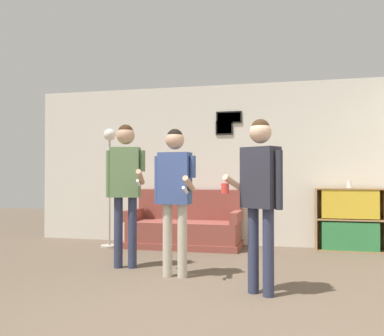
{
  "coord_description": "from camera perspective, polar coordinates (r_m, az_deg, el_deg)",
  "views": [
    {
      "loc": [
        0.95,
        -3.23,
        1.17
      ],
      "look_at": [
        -0.3,
        1.96,
        1.26
      ],
      "focal_mm": 40.0,
      "sensor_mm": 36.0,
      "label": 1
    }
  ],
  "objects": [
    {
      "name": "ground_plane",
      "position": [
        3.56,
        -2.86,
        -20.1
      ],
      "size": [
        20.0,
        20.0,
        0.0
      ],
      "primitive_type": "plane",
      "color": "brown"
    },
    {
      "name": "wall_back",
      "position": [
        7.24,
        6.04,
        0.51
      ],
      "size": [
        7.25,
        0.08,
        2.7
      ],
      "color": "silver",
      "rests_on": "ground_plane"
    },
    {
      "name": "couch",
      "position": [
        7.04,
        -0.93,
        -8.04
      ],
      "size": [
        1.82,
        0.8,
        0.92
      ],
      "color": "brown",
      "rests_on": "ground_plane"
    },
    {
      "name": "bookshelf",
      "position": [
        7.03,
        20.24,
        -6.48
      ],
      "size": [
        1.01,
        0.3,
        0.97
      ],
      "color": "#A87F51",
      "rests_on": "ground_plane"
    },
    {
      "name": "floor_lamp",
      "position": [
        7.09,
        -10.93,
        0.4
      ],
      "size": [
        0.28,
        0.28,
        1.93
      ],
      "color": "#ADA89E",
      "rests_on": "ground_plane"
    },
    {
      "name": "person_player_foreground_left",
      "position": [
        5.46,
        -8.87,
        -1.35
      ],
      "size": [
        0.55,
        0.45,
        1.81
      ],
      "color": "#2D334C",
      "rests_on": "ground_plane"
    },
    {
      "name": "person_player_foreground_center",
      "position": [
        4.91,
        -2.32,
        -2.35
      ],
      "size": [
        0.5,
        0.47,
        1.7
      ],
      "color": "#B7AD99",
      "rests_on": "ground_plane"
    },
    {
      "name": "person_watcher_holding_cup",
      "position": [
        4.24,
        9.08,
        -2.37
      ],
      "size": [
        0.59,
        0.36,
        1.72
      ],
      "color": "#2D334C",
      "rests_on": "ground_plane"
    },
    {
      "name": "drinking_cup",
      "position": [
        7.0,
        20.25,
        -2.04
      ],
      "size": [
        0.08,
        0.08,
        0.11
      ],
      "color": "white",
      "rests_on": "bookshelf"
    }
  ]
}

